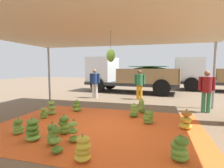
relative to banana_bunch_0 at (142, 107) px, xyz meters
The scene contains 23 objects.
ground_plane 1.66m from the banana_bunch_0, 131.37° to the left, with size 40.00×40.00×0.00m, color brown.
tarp_orange 2.09m from the banana_bunch_0, 121.51° to the right, with size 5.76×4.15×0.01m, color #E05B23.
tent_canopy 3.23m from the banana_bunch_0, 120.27° to the right, with size 8.00×7.00×2.74m.
banana_bunch_0 is the anchor object (origin of this frame).
banana_bunch_1 3.96m from the banana_bunch_0, 134.67° to the right, with size 0.30×0.32×0.43m.
banana_bunch_2 1.20m from the banana_bunch_0, 75.27° to the right, with size 0.40×0.40×0.44m.
banana_bunch_3 3.22m from the banana_bunch_0, 161.55° to the right, with size 0.38×0.38×0.54m.
banana_bunch_4 0.59m from the banana_bunch_0, 109.79° to the right, with size 0.42×0.42×0.48m.
banana_bunch_5 3.01m from the banana_bunch_0, 123.86° to the right, with size 0.40×0.37×0.49m.
banana_bunch_6 3.73m from the banana_bunch_0, 125.57° to the right, with size 0.42×0.42×0.54m.
banana_bunch_7 3.26m from the banana_bunch_0, 72.73° to the right, with size 0.44×0.44×0.49m.
banana_bunch_8 1.87m from the banana_bunch_0, 45.40° to the right, with size 0.47×0.47×0.54m.
banana_bunch_9 3.67m from the banana_bunch_0, 110.74° to the right, with size 0.31×0.31×0.57m.
banana_bunch_10 2.45m from the banana_bunch_0, behind, with size 0.42×0.43×0.44m.
banana_bunch_11 3.12m from the banana_bunch_0, 113.17° to the right, with size 0.37×0.34×0.52m.
banana_bunch_12 3.51m from the banana_bunch_0, 116.98° to the right, with size 0.34×0.33×0.50m.
banana_bunch_13 3.60m from the banana_bunch_0, 101.15° to the right, with size 0.38×0.41×0.48m.
banana_bunch_14 3.37m from the banana_bunch_0, 153.83° to the right, with size 0.32×0.35×0.41m.
cargo_truck_main 5.85m from the banana_bunch_0, 104.68° to the left, with size 6.38×3.09×2.40m.
cargo_truck_far 9.18m from the banana_bunch_0, 56.83° to the left, with size 7.30×3.49×2.40m.
worker_0 2.93m from the banana_bunch_0, 97.87° to the left, with size 0.57×0.35×1.55m.
worker_1 2.50m from the banana_bunch_0, 18.60° to the left, with size 0.57×0.35×1.56m.
worker_2 3.92m from the banana_bunch_0, 136.68° to the left, with size 0.58×0.35×1.58m.
Camera 1 is at (1.67, -4.52, 1.65)m, focal length 27.99 mm.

